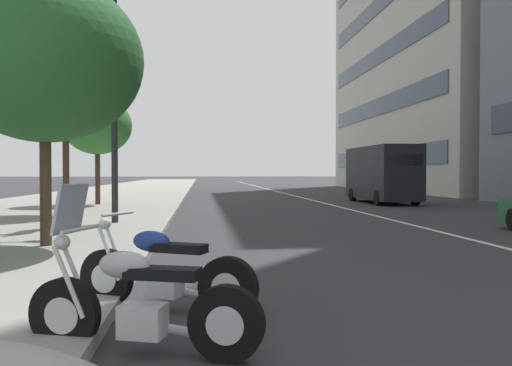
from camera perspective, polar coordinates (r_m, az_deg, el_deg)
sidewalk_right_plaza at (r=32.15m, az=-16.57°, el=-1.57°), size 160.00×9.83×0.15m
lane_centre_stripe at (r=37.16m, az=3.72°, el=-1.27°), size 110.00×0.16×0.01m
motorcycle_far_end_row at (r=4.71m, az=-12.71°, el=-12.86°), size 0.85×2.07×1.48m
motorcycle_second_in_row at (r=6.07m, az=-10.14°, el=-9.81°), size 1.10×2.06×1.12m
delivery_van_ahead at (r=27.65m, az=13.60°, el=1.05°), size 6.07×2.12×2.90m
street_lamp_with_banners at (r=15.69m, az=-13.86°, el=13.00°), size 1.26×2.55×7.71m
street_tree_mid_sidewalk at (r=11.20m, az=-22.12°, el=12.38°), size 3.80×3.80×5.25m
street_tree_by_lamp_post at (r=19.18m, az=-20.12°, el=8.84°), size 3.35×3.35×5.45m
street_tree_far_plaza at (r=24.55m, az=-16.96°, el=6.00°), size 3.05×3.05×4.83m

